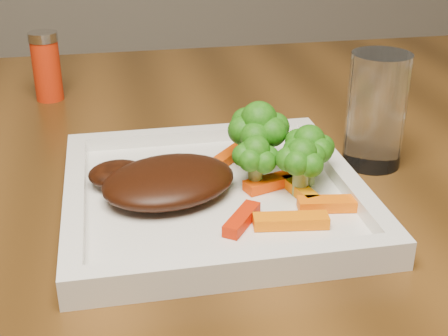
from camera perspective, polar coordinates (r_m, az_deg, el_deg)
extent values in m
cube|color=white|center=(0.58, -0.97, -2.82)|extent=(0.27, 0.27, 0.01)
ellipsoid|color=black|center=(0.57, -5.08, -1.20)|extent=(0.15, 0.13, 0.03)
cube|color=orange|center=(0.53, 6.13, -4.83)|extent=(0.07, 0.03, 0.01)
cube|color=#FA6504|center=(0.56, 10.01, -3.24)|extent=(0.07, 0.03, 0.01)
cube|color=red|center=(0.53, 1.63, -4.69)|extent=(0.04, 0.05, 0.01)
cube|color=#D03F03|center=(0.64, 0.42, 1.09)|extent=(0.04, 0.05, 0.01)
cube|color=orange|center=(0.58, 6.96, -2.03)|extent=(0.02, 0.05, 0.01)
cube|color=#F94304|center=(0.59, 4.75, -1.22)|extent=(0.07, 0.04, 0.01)
cylinder|color=red|center=(0.87, -15.92, 8.92)|extent=(0.04, 0.04, 0.09)
cylinder|color=white|center=(0.66, 13.74, 5.12)|extent=(0.07, 0.07, 0.12)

